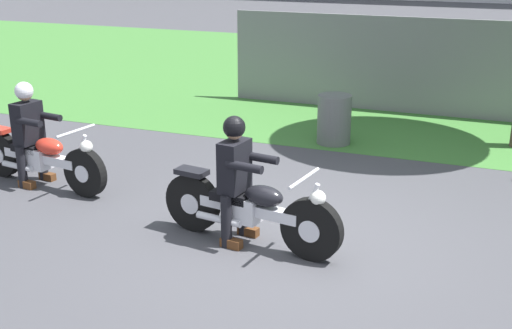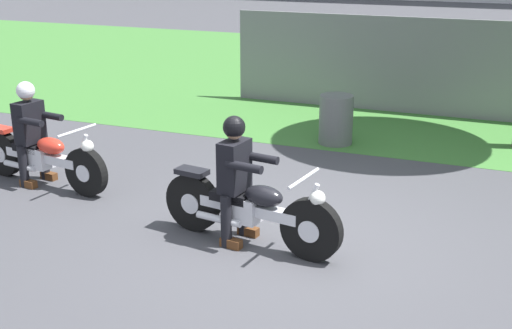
% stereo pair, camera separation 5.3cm
% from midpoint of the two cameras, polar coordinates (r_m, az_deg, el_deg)
% --- Properties ---
extents(ground, '(120.00, 120.00, 0.00)m').
position_cam_midpoint_polar(ground, '(7.35, 3.04, -6.54)').
color(ground, '#424247').
extents(grass_verge, '(60.00, 12.00, 0.01)m').
position_cam_midpoint_polar(grass_verge, '(16.05, 13.59, 7.08)').
color(grass_verge, '#3D7533').
rests_on(grass_verge, ground).
extents(motorcycle_lead, '(2.15, 0.66, 0.89)m').
position_cam_midpoint_polar(motorcycle_lead, '(7.10, -0.77, -3.91)').
color(motorcycle_lead, black).
rests_on(motorcycle_lead, ground).
extents(rider_lead, '(0.59, 0.51, 1.42)m').
position_cam_midpoint_polar(rider_lead, '(7.03, -1.95, -0.45)').
color(rider_lead, black).
rests_on(rider_lead, ground).
extents(motorcycle_follow, '(2.20, 0.67, 0.88)m').
position_cam_midpoint_polar(motorcycle_follow, '(9.25, -18.22, 0.54)').
color(motorcycle_follow, black).
rests_on(motorcycle_follow, ground).
extents(rider_follow, '(0.59, 0.51, 1.40)m').
position_cam_midpoint_polar(rider_follow, '(9.25, -19.18, 3.21)').
color(rider_follow, black).
rests_on(rider_follow, ground).
extents(trash_can, '(0.54, 0.54, 0.80)m').
position_cam_midpoint_polar(trash_can, '(10.72, 6.63, 3.89)').
color(trash_can, '#595E5B').
rests_on(trash_can, ground).
extents(fence_segment, '(7.00, 0.06, 1.80)m').
position_cam_midpoint_polar(fence_segment, '(12.80, 13.10, 8.29)').
color(fence_segment, slate).
rests_on(fence_segment, ground).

